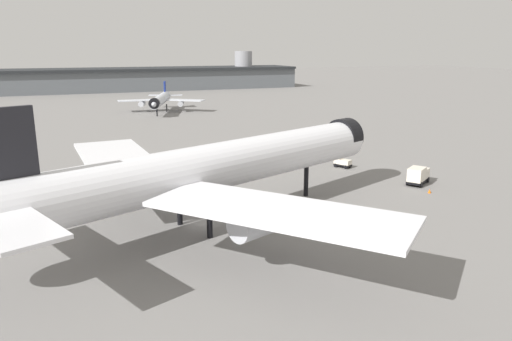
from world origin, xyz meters
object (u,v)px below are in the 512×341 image
Objects in this scene: airliner_far_taxiway at (161,100)px; airliner_near_gate at (208,169)px; baggage_tug_wing at (342,162)px; service_truck_front at (418,175)px; traffic_cone_near_nose at (430,191)px; traffic_cone_wingtip at (284,163)px.

airliner_near_gate is at bearing 10.93° from airliner_far_taxiway.
airliner_near_gate reaches higher than airliner_far_taxiway.
airliner_near_gate reaches higher than baggage_tug_wing.
service_truck_front is 1.64× the size of baggage_tug_wing.
airliner_near_gate is 39.07m from service_truck_front.
airliner_far_taxiway is 115.76m from traffic_cone_near_nose.
airliner_near_gate is at bearing -131.48° from traffic_cone_wingtip.
traffic_cone_near_nose is at bearing -64.74° from traffic_cone_wingtip.
airliner_far_taxiway is 95.60m from baggage_tug_wing.
traffic_cone_wingtip is (-14.34, 21.70, -1.29)m from service_truck_front.
airliner_far_taxiway reaches higher than service_truck_front.
baggage_tug_wing is at bearing -36.36° from traffic_cone_wingtip.
baggage_tug_wing is 11.31m from traffic_cone_wingtip.
airliner_far_taxiway is 56.57× the size of traffic_cone_wingtip.
airliner_near_gate is at bearing 94.85° from baggage_tug_wing.
traffic_cone_wingtip is (-12.53, 26.56, -0.03)m from traffic_cone_near_nose.
airliner_far_taxiway is 5.68× the size of service_truck_front.
service_truck_front is 9.96× the size of traffic_cone_wingtip.
traffic_cone_wingtip is at bearing 27.62° from airliner_near_gate.
traffic_cone_near_nose is at bearing 29.01° from airliner_far_taxiway.
airliner_near_gate is at bearing -179.26° from traffic_cone_near_nose.
traffic_cone_near_nose is (18.36, -114.22, -4.14)m from airliner_far_taxiway.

